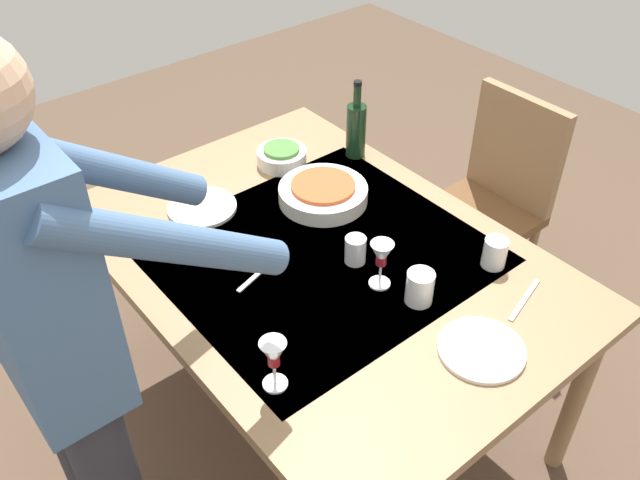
# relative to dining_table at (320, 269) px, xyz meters

# --- Properties ---
(ground_plane) EXTENTS (6.00, 6.00, 0.00)m
(ground_plane) POSITION_rel_dining_table_xyz_m (0.00, 0.00, -0.67)
(ground_plane) COLOR brown
(dining_table) EXTENTS (1.54, 1.09, 0.74)m
(dining_table) POSITION_rel_dining_table_xyz_m (0.00, 0.00, 0.00)
(dining_table) COLOR #93704C
(dining_table) RESTS_ON ground_plane
(chair_near) EXTENTS (0.40, 0.40, 0.91)m
(chair_near) POSITION_rel_dining_table_xyz_m (0.04, -0.93, -0.14)
(chair_near) COLOR brown
(chair_near) RESTS_ON ground_plane
(person_server) EXTENTS (0.42, 0.61, 1.69)m
(person_server) POSITION_rel_dining_table_xyz_m (-0.10, 0.81, 0.29)
(person_server) COLOR #2D2D38
(person_server) RESTS_ON ground_plane
(wine_bottle) EXTENTS (0.07, 0.07, 0.30)m
(wine_bottle) POSITION_rel_dining_table_xyz_m (0.36, -0.46, 0.18)
(wine_bottle) COLOR black
(wine_bottle) RESTS_ON dining_table
(wine_glass_left) EXTENTS (0.07, 0.07, 0.15)m
(wine_glass_left) POSITION_rel_dining_table_xyz_m (-0.32, 0.41, 0.17)
(wine_glass_left) COLOR white
(wine_glass_left) RESTS_ON dining_table
(wine_glass_right) EXTENTS (0.07, 0.07, 0.15)m
(wine_glass_right) POSITION_rel_dining_table_xyz_m (-0.22, -0.04, 0.17)
(wine_glass_right) COLOR white
(wine_glass_right) RESTS_ON dining_table
(water_cup_near_left) EXTENTS (0.08, 0.08, 0.10)m
(water_cup_near_left) POSITION_rel_dining_table_xyz_m (-0.34, -0.08, 0.12)
(water_cup_near_left) COLOR silver
(water_cup_near_left) RESTS_ON dining_table
(water_cup_near_right) EXTENTS (0.07, 0.07, 0.09)m
(water_cup_near_right) POSITION_rel_dining_table_xyz_m (-0.37, -0.37, 0.11)
(water_cup_near_right) COLOR silver
(water_cup_near_right) RESTS_ON dining_table
(water_cup_far_left) EXTENTS (0.06, 0.06, 0.09)m
(water_cup_far_left) POSITION_rel_dining_table_xyz_m (-0.10, -0.06, 0.11)
(water_cup_far_left) COLOR silver
(water_cup_far_left) RESTS_ON dining_table
(serving_bowl_pasta) EXTENTS (0.30, 0.30, 0.07)m
(serving_bowl_pasta) POSITION_rel_dining_table_xyz_m (0.21, -0.18, 0.10)
(serving_bowl_pasta) COLOR white
(serving_bowl_pasta) RESTS_ON dining_table
(side_bowl_salad) EXTENTS (0.18, 0.18, 0.07)m
(side_bowl_salad) POSITION_rel_dining_table_xyz_m (0.48, -0.21, 0.10)
(side_bowl_salad) COLOR white
(side_bowl_salad) RESTS_ON dining_table
(dinner_plate_near) EXTENTS (0.23, 0.23, 0.01)m
(dinner_plate_near) POSITION_rel_dining_table_xyz_m (-0.58, -0.07, 0.07)
(dinner_plate_near) COLOR white
(dinner_plate_near) RESTS_ON dining_table
(dinner_plate_far) EXTENTS (0.23, 0.23, 0.01)m
(dinner_plate_far) POSITION_rel_dining_table_xyz_m (0.42, 0.16, 0.07)
(dinner_plate_far) COLOR white
(dinner_plate_far) RESTS_ON dining_table
(table_knife) EXTENTS (0.07, 0.20, 0.00)m
(table_knife) POSITION_rel_dining_table_xyz_m (-0.53, -0.31, 0.07)
(table_knife) COLOR silver
(table_knife) RESTS_ON dining_table
(table_fork) EXTENTS (0.06, 0.18, 0.00)m
(table_fork) POSITION_rel_dining_table_xyz_m (0.04, 0.21, 0.07)
(table_fork) COLOR silver
(table_fork) RESTS_ON dining_table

